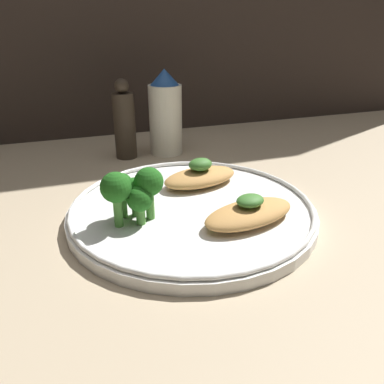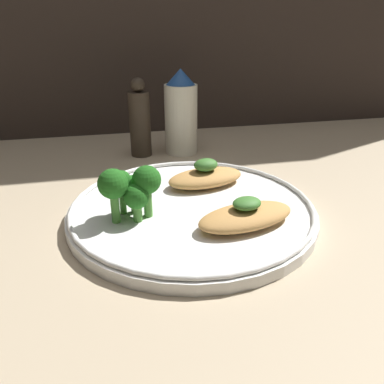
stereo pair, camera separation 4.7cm
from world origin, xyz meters
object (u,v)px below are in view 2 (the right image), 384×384
(broccoli_bunch, at_px, (131,187))
(sauce_bottle, at_px, (181,114))
(pepper_grinder, at_px, (140,121))
(plate, at_px, (192,209))

(broccoli_bunch, distance_m, sauce_bottle, 0.29)
(broccoli_bunch, height_order, sauce_bottle, sauce_bottle)
(broccoli_bunch, bearing_deg, pepper_grinder, 82.27)
(plate, distance_m, broccoli_bunch, 0.09)
(broccoli_bunch, relative_size, pepper_grinder, 0.52)
(sauce_bottle, height_order, pepper_grinder, sauce_bottle)
(plate, relative_size, pepper_grinder, 2.22)
(sauce_bottle, xyz_separation_m, pepper_grinder, (-0.08, -0.00, -0.01))
(broccoli_bunch, xyz_separation_m, sauce_bottle, (0.11, 0.27, 0.02))
(broccoli_bunch, bearing_deg, plate, 9.91)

